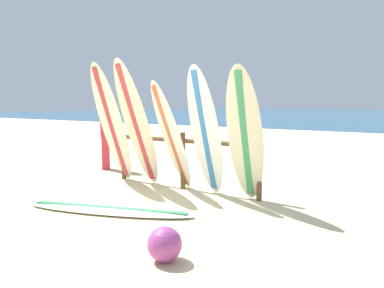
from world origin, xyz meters
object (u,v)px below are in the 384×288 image
surfboard_leaning_center_left (171,136)px  surfboard_lying_on_sand (109,209)px  surfboard_leaning_left (137,125)px  beach_ball (165,244)px  surfboard_leaning_center (205,132)px  beachgoer_standing (105,131)px  surfboard_rack (183,152)px  surfboard_leaning_center_right (245,136)px  surfboard_leaning_far_left (112,124)px

surfboard_leaning_center_left → surfboard_lying_on_sand: bearing=-89.5°
surfboard_leaning_left → surfboard_lying_on_sand: surfboard_leaning_left is taller
surfboard_leaning_center_left → beach_ball: 3.05m
surfboard_leaning_center → beachgoer_standing: (-3.32, 0.83, -0.17)m
surfboard_lying_on_sand → surfboard_leaning_left: bearing=116.4°
surfboard_leaning_center_left → beach_ball: surfboard_leaning_center_left is taller
surfboard_rack → beachgoer_standing: size_ratio=1.87×
surfboard_rack → surfboard_leaning_center_right: 1.49m
surfboard_rack → beachgoer_standing: (-2.68, 0.58, 0.24)m
surfboard_leaning_left → surfboard_leaning_center_left: 0.71m
surfboard_leaning_center_left → surfboard_leaning_center: surfboard_leaning_center is taller
surfboard_leaning_left → surfboard_leaning_center_left: bearing=14.0°
surfboard_leaning_center → surfboard_leaning_center_right: 0.77m
surfboard_leaning_far_left → beach_ball: bearing=-36.1°
surfboard_leaning_left → surfboard_leaning_center: bearing=7.8°
surfboard_leaning_left → surfboard_leaning_center_right: size_ratio=1.10×
surfboard_leaning_left → beach_ball: bearing=-42.8°
surfboard_leaning_center → surfboard_leaning_center_right: size_ratio=1.02×
surfboard_lying_on_sand → surfboard_leaning_center_left: bearing=90.5°
surfboard_leaning_far_left → surfboard_leaning_left: (0.69, -0.03, 0.01)m
surfboard_leaning_center → beachgoer_standing: size_ratio=1.31×
surfboard_leaning_far_left → surfboard_leaning_center_right: (2.81, 0.09, -0.09)m
surfboard_lying_on_sand → beachgoer_standing: size_ratio=1.55×
surfboard_leaning_center_left → surfboard_leaning_center: size_ratio=0.90×
surfboard_leaning_center_left → surfboard_lying_on_sand: size_ratio=0.76×
surfboard_lying_on_sand → beach_ball: size_ratio=7.40×
surfboard_rack → surfboard_leaning_far_left: 1.54m
surfboard_leaning_center_right → surfboard_leaning_center: bearing=175.1°
surfboard_leaning_center_right → beach_ball: surfboard_leaning_center_right is taller
surfboard_rack → surfboard_leaning_far_left: (-1.40, -0.41, 0.48)m
surfboard_rack → beach_ball: bearing=-57.7°
surfboard_leaning_center_left → surfboard_leaning_center_right: size_ratio=0.92×
surfboard_rack → surfboard_leaning_center_right: bearing=-12.8°
surfboard_leaning_far_left → beach_ball: (3.08, -2.25, -0.99)m
surfboard_lying_on_sand → beach_ball: (1.71, -0.85, 0.14)m
surfboard_leaning_center_left → surfboard_leaning_center_right: 1.46m
surfboard_leaning_center_left → surfboard_rack: bearing=79.4°
beachgoer_standing → surfboard_rack: bearing=-12.2°
surfboard_rack → surfboard_leaning_center: surfboard_leaning_center is taller
surfboard_leaning_center_left → beachgoer_standing: 2.76m
surfboard_lying_on_sand → surfboard_leaning_center_right: bearing=45.8°
surfboard_rack → surfboard_leaning_left: 0.97m
surfboard_leaning_left → surfboard_lying_on_sand: bearing=-63.6°
surfboard_leaning_left → beach_ball: surfboard_leaning_left is taller
surfboard_leaning_left → surfboard_leaning_center_left: (0.67, 0.17, -0.19)m
surfboard_rack → beach_ball: size_ratio=8.91×
surfboard_leaning_far_left → surfboard_leaning_center_left: 1.37m
surfboard_leaning_far_left → surfboard_leaning_left: 0.69m
beach_ball → surfboard_lying_on_sand: bearing=153.6°
surfboard_leaning_far_left → surfboard_leaning_left: bearing=-2.9°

